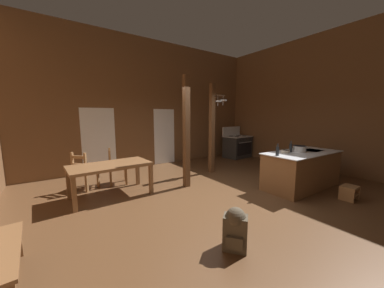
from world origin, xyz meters
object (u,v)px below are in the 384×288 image
Objects in this scene: dining_table at (110,168)px; stove_range at (237,146)px; step_stool at (349,192)px; bench_along_left_wall at (0,263)px; kitchen_island at (301,170)px; bottle_tall_on_counter at (291,148)px; stockpot_on_counter at (299,149)px; mixing_bowl_on_counter at (285,151)px; ladderback_chair_near_window at (84,172)px; backpack at (235,228)px; ladderback_chair_by_post at (116,167)px; bottle_short_on_counter at (277,151)px.

stove_range is at bearing 14.48° from dining_table.
step_stool is 5.90m from bench_along_left_wall.
kitchen_island is 7.91× the size of bottle_tall_on_counter.
dining_table is 1.41× the size of bench_along_left_wall.
stove_range reaches higher than kitchen_island.
stockpot_on_counter is at bearing -0.69° from bench_along_left_wall.
step_stool is 5.27m from dining_table.
bench_along_left_wall is at bearing -154.41° from stove_range.
stockpot_on_counter is (4.07, -2.06, 0.34)m from dining_table.
step_stool is 1.83× the size of mixing_bowl_on_counter.
ladderback_chair_near_window reaches higher than dining_table.
backpack is (-3.29, 0.22, 0.14)m from step_stool.
backpack is at bearing -80.78° from ladderback_chair_by_post.
bottle_tall_on_counter reaches higher than stockpot_on_counter.
step_stool is 5.56m from ladderback_chair_by_post.
stove_range is at bearing 63.00° from bottle_tall_on_counter.
stockpot_on_counter is 1.37× the size of bottle_tall_on_counter.
ladderback_chair_by_post is 4.08m from bottle_short_on_counter.
stove_range reaches higher than dining_table.
bottle_short_on_counter is (-2.43, -3.48, 0.54)m from stove_range.
kitchen_island is 10.96× the size of mixing_bowl_on_counter.
bench_along_left_wall is at bearing 168.78° from step_stool.
dining_table is (-4.21, 3.14, 0.47)m from step_stool.
backpack is 3.34m from stockpot_on_counter.
mixing_bowl_on_counter is (-0.48, 0.18, 0.49)m from kitchen_island.
step_stool is at bearing -40.40° from ladderback_chair_near_window.
bottle_tall_on_counter is (2.97, 0.98, 0.70)m from backpack.
dining_table is 1.84× the size of ladderback_chair_near_window.
stove_range reaches higher than bench_along_left_wall.
kitchen_island is 3.31m from backpack.
stove_range is 3.62× the size of step_stool.
stove_range is at bearing 67.43° from kitchen_island.
bench_along_left_wall is at bearing 179.31° from stockpot_on_counter.
backpack is 1.57× the size of stockpot_on_counter.
kitchen_island is 1.11m from bottle_short_on_counter.
backpack is at bearing -70.00° from ladderback_chair_near_window.
dining_table reaches higher than backpack.
mixing_bowl_on_counter reaches higher than dining_table.
dining_table is at bearing 51.64° from bench_along_left_wall.
step_stool is at bearing -85.61° from kitchen_island.
bottle_short_on_counter reaches higher than mixing_bowl_on_counter.
step_stool is at bearing -11.22° from bench_along_left_wall.
bottle_short_on_counter is at bearing -0.46° from bench_along_left_wall.
bottle_tall_on_counter is (3.89, -1.94, 0.37)m from dining_table.
backpack reaches higher than bench_along_left_wall.
bottle_short_on_counter reaches higher than step_stool.
step_stool is at bearing -45.44° from ladderback_chair_by_post.
ladderback_chair_near_window reaches higher than step_stool.
stove_range reaches higher than stockpot_on_counter.
stockpot_on_counter is at bearing -26.84° from dining_table.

